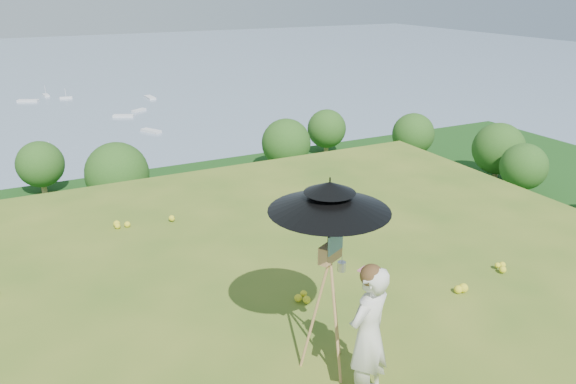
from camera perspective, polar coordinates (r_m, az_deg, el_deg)
ground at (r=7.09m, az=0.19°, el=-15.27°), size 14.00×14.00×0.00m
shoreline_tier at (r=89.65m, az=-22.33°, el=-7.73°), size 170.00×28.00×8.00m
bay_water at (r=248.08m, az=-26.22°, el=9.64°), size 700.00×700.00×0.00m
slope_trees at (r=44.53m, az=-20.83°, el=-6.37°), size 110.00×50.00×6.00m
harbor_town at (r=86.94m, az=-22.90°, el=-3.94°), size 110.00×22.00×5.00m
wildflowers at (r=7.24m, az=-0.73°, el=-13.85°), size 10.00×10.50×0.12m
painter at (r=5.96m, az=8.15°, el=-14.14°), size 0.66×0.54×1.55m
field_easel at (r=6.29m, az=4.17°, el=-11.13°), size 0.87×0.87×1.70m
sun_umbrella at (r=5.84m, az=4.18°, el=-2.68°), size 1.65×1.65×0.90m
painter_cap at (r=5.58m, az=8.53°, el=-7.95°), size 0.31×0.33×0.10m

